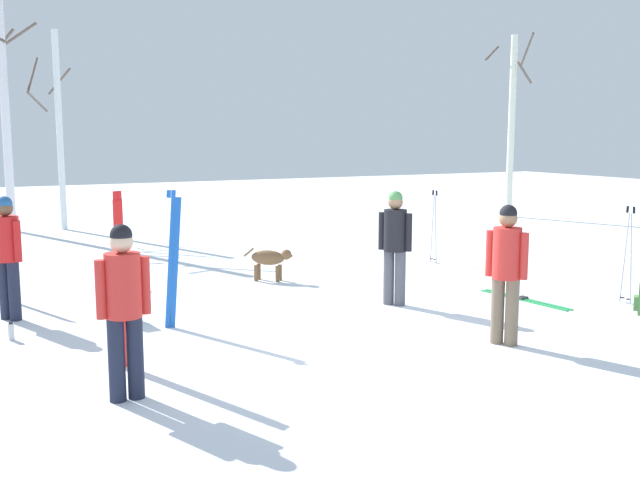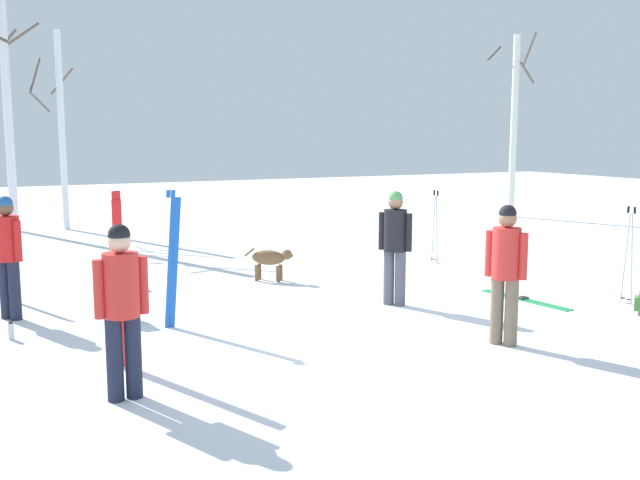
{
  "view_description": "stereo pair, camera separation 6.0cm",
  "coord_description": "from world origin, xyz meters",
  "px_view_note": "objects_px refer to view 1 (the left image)",
  "views": [
    {
      "loc": [
        -4.4,
        -7.64,
        2.56
      ],
      "look_at": [
        0.37,
        1.84,
        1.0
      ],
      "focal_mm": 41.0,
      "sensor_mm": 36.0,
      "label": 1
    },
    {
      "loc": [
        -4.34,
        -7.67,
        2.56
      ],
      "look_at": [
        0.37,
        1.84,
        1.0
      ],
      "focal_mm": 41.0,
      "sensor_mm": 36.0,
      "label": 2
    }
  ],
  "objects_px": {
    "person_2": "(506,265)",
    "ski_pair_planted_0": "(173,260)",
    "person_3": "(124,301)",
    "birch_tree_2": "(58,128)",
    "ski_pair_planted_1": "(121,281)",
    "backpack_1": "(123,275)",
    "person_0": "(395,240)",
    "person_1": "(7,250)",
    "ski_poles_1": "(628,252)",
    "backpack_0": "(127,307)",
    "birch_tree_3": "(511,122)",
    "dog": "(270,259)",
    "birch_tree_1": "(4,86)",
    "water_bottle_0": "(11,332)",
    "ski_pair_lying_0": "(524,299)",
    "ski_poles_0": "(434,224)"
  },
  "relations": [
    {
      "from": "ski_poles_1",
      "to": "water_bottle_0",
      "type": "relative_size",
      "value": 6.34
    },
    {
      "from": "backpack_1",
      "to": "water_bottle_0",
      "type": "height_order",
      "value": "backpack_1"
    },
    {
      "from": "ski_poles_0",
      "to": "birch_tree_3",
      "type": "bearing_deg",
      "value": 39.64
    },
    {
      "from": "person_1",
      "to": "birch_tree_1",
      "type": "distance_m",
      "value": 10.39
    },
    {
      "from": "ski_pair_planted_0",
      "to": "birch_tree_1",
      "type": "xyz_separation_m",
      "value": [
        -1.2,
        11.42,
        2.85
      ]
    },
    {
      "from": "person_1",
      "to": "birch_tree_3",
      "type": "distance_m",
      "value": 16.23
    },
    {
      "from": "dog",
      "to": "ski_pair_planted_1",
      "type": "xyz_separation_m",
      "value": [
        -3.29,
        -3.66,
        0.58
      ]
    },
    {
      "from": "person_1",
      "to": "person_2",
      "type": "distance_m",
      "value": 6.63
    },
    {
      "from": "ski_pair_lying_0",
      "to": "birch_tree_2",
      "type": "distance_m",
      "value": 13.31
    },
    {
      "from": "person_0",
      "to": "person_3",
      "type": "height_order",
      "value": "same"
    },
    {
      "from": "person_1",
      "to": "ski_poles_0",
      "type": "height_order",
      "value": "person_1"
    },
    {
      "from": "backpack_1",
      "to": "birch_tree_3",
      "type": "xyz_separation_m",
      "value": [
        12.82,
        5.24,
        2.67
      ]
    },
    {
      "from": "ski_pair_planted_0",
      "to": "birch_tree_2",
      "type": "distance_m",
      "value": 11.24
    },
    {
      "from": "backpack_1",
      "to": "birch_tree_3",
      "type": "height_order",
      "value": "birch_tree_3"
    },
    {
      "from": "ski_pair_planted_1",
      "to": "ski_poles_0",
      "type": "bearing_deg",
      "value": 29.28
    },
    {
      "from": "ski_pair_lying_0",
      "to": "birch_tree_3",
      "type": "distance_m",
      "value": 12.04
    },
    {
      "from": "person_0",
      "to": "ski_poles_1",
      "type": "distance_m",
      "value": 3.53
    },
    {
      "from": "person_0",
      "to": "person_1",
      "type": "xyz_separation_m",
      "value": [
        -5.21,
        1.64,
        0.0
      ]
    },
    {
      "from": "person_2",
      "to": "ski_pair_planted_0",
      "type": "bearing_deg",
      "value": 142.85
    },
    {
      "from": "dog",
      "to": "birch_tree_1",
      "type": "height_order",
      "value": "birch_tree_1"
    },
    {
      "from": "birch_tree_2",
      "to": "birch_tree_3",
      "type": "distance_m",
      "value": 13.05
    },
    {
      "from": "person_3",
      "to": "backpack_1",
      "type": "relative_size",
      "value": 3.9
    },
    {
      "from": "person_3",
      "to": "ski_poles_1",
      "type": "xyz_separation_m",
      "value": [
        7.64,
        0.7,
        -0.19
      ]
    },
    {
      "from": "person_0",
      "to": "ski_pair_lying_0",
      "type": "relative_size",
      "value": 1.02
    },
    {
      "from": "water_bottle_0",
      "to": "birch_tree_1",
      "type": "bearing_deg",
      "value": 85.92
    },
    {
      "from": "ski_pair_planted_1",
      "to": "backpack_1",
      "type": "distance_m",
      "value": 4.42
    },
    {
      "from": "person_1",
      "to": "ski_poles_0",
      "type": "relative_size",
      "value": 1.19
    },
    {
      "from": "ski_pair_lying_0",
      "to": "water_bottle_0",
      "type": "relative_size",
      "value": 7.23
    },
    {
      "from": "dog",
      "to": "ski_pair_lying_0",
      "type": "height_order",
      "value": "dog"
    },
    {
      "from": "ski_poles_1",
      "to": "dog",
      "type": "bearing_deg",
      "value": 136.38
    },
    {
      "from": "ski_pair_planted_0",
      "to": "birch_tree_2",
      "type": "xyz_separation_m",
      "value": [
        0.04,
        11.09,
        1.79
      ]
    },
    {
      "from": "ski_pair_lying_0",
      "to": "birch_tree_3",
      "type": "bearing_deg",
      "value": 50.21
    },
    {
      "from": "backpack_0",
      "to": "birch_tree_1",
      "type": "height_order",
      "value": "birch_tree_1"
    },
    {
      "from": "ski_pair_planted_0",
      "to": "backpack_0",
      "type": "bearing_deg",
      "value": 131.95
    },
    {
      "from": "person_3",
      "to": "birch_tree_2",
      "type": "bearing_deg",
      "value": 85.03
    },
    {
      "from": "ski_pair_lying_0",
      "to": "backpack_1",
      "type": "relative_size",
      "value": 3.82
    },
    {
      "from": "person_0",
      "to": "backpack_1",
      "type": "distance_m",
      "value": 4.64
    },
    {
      "from": "ski_poles_0",
      "to": "ski_pair_lying_0",
      "type": "bearing_deg",
      "value": -101.22
    },
    {
      "from": "person_2",
      "to": "ski_poles_1",
      "type": "height_order",
      "value": "person_2"
    },
    {
      "from": "ski_poles_1",
      "to": "backpack_1",
      "type": "bearing_deg",
      "value": 145.16
    },
    {
      "from": "ski_poles_1",
      "to": "backpack_0",
      "type": "distance_m",
      "value": 7.39
    },
    {
      "from": "ski_pair_lying_0",
      "to": "backpack_1",
      "type": "height_order",
      "value": "backpack_1"
    },
    {
      "from": "person_2",
      "to": "person_3",
      "type": "bearing_deg",
      "value": 177.76
    },
    {
      "from": "person_0",
      "to": "backpack_1",
      "type": "xyz_separation_m",
      "value": [
        -3.37,
        3.1,
        -0.77
      ]
    },
    {
      "from": "dog",
      "to": "birch_tree_2",
      "type": "height_order",
      "value": "birch_tree_2"
    },
    {
      "from": "person_0",
      "to": "person_2",
      "type": "relative_size",
      "value": 1.0
    },
    {
      "from": "dog",
      "to": "birch_tree_3",
      "type": "height_order",
      "value": "birch_tree_3"
    },
    {
      "from": "dog",
      "to": "backpack_0",
      "type": "distance_m",
      "value": 3.33
    },
    {
      "from": "dog",
      "to": "birch_tree_2",
      "type": "relative_size",
      "value": 0.14
    },
    {
      "from": "birch_tree_1",
      "to": "dog",
      "type": "bearing_deg",
      "value": -68.87
    }
  ]
}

